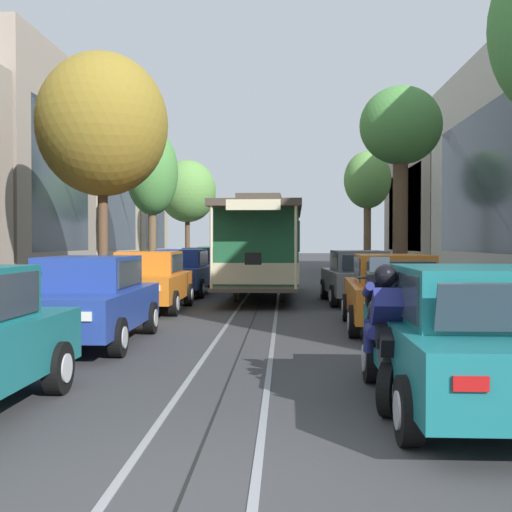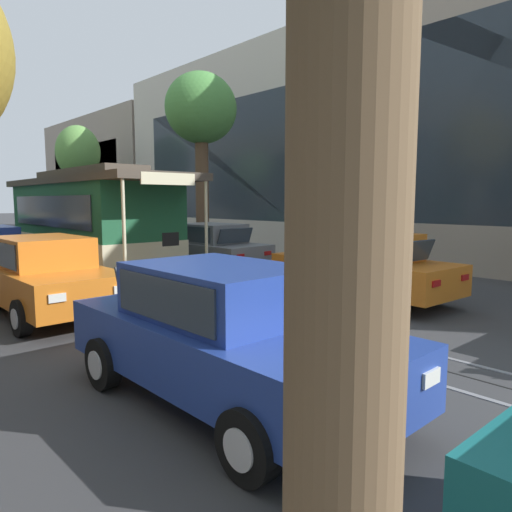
% 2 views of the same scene
% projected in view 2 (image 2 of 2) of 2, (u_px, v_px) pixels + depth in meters
% --- Properties ---
extents(ground_plane, '(160.00, 160.00, 0.00)m').
position_uv_depth(ground_plane, '(69.00, 268.00, 16.29)').
color(ground_plane, '#38383A').
extents(trolley_track_rails, '(1.14, 56.41, 0.01)m').
position_uv_depth(trolley_track_rails, '(42.00, 260.00, 18.37)').
color(trolley_track_rails, gray).
rests_on(trolley_track_rails, ground).
extents(building_facade_right, '(5.97, 48.11, 10.45)m').
position_uv_depth(building_facade_right, '(288.00, 150.00, 23.15)').
color(building_facade_right, gray).
rests_on(building_facade_right, ground).
extents(parked_car_blue_second_left, '(2.03, 4.37, 1.58)m').
position_uv_depth(parked_car_blue_second_left, '(225.00, 333.00, 5.37)').
color(parked_car_blue_second_left, '#233D93').
rests_on(parked_car_blue_second_left, ground).
extents(parked_car_orange_mid_left, '(2.03, 4.37, 1.58)m').
position_uv_depth(parked_car_orange_mid_left, '(45.00, 275.00, 9.54)').
color(parked_car_orange_mid_left, orange).
rests_on(parked_car_orange_mid_left, ground).
extents(parked_car_orange_second_right, '(2.13, 4.42, 1.58)m').
position_uv_depth(parked_car_orange_second_right, '(364.00, 266.00, 10.85)').
color(parked_car_orange_second_right, orange).
rests_on(parked_car_orange_second_right, ground).
extents(parked_car_grey_mid_right, '(2.13, 4.42, 1.58)m').
position_uv_depth(parked_car_grey_mid_right, '(208.00, 248.00, 15.16)').
color(parked_car_grey_mid_right, slate).
rests_on(parked_car_grey_mid_right, ground).
extents(street_tree_kerb_right_second, '(2.78, 2.56, 7.11)m').
position_uv_depth(street_tree_kerb_right_second, '(201.00, 114.00, 17.72)').
color(street_tree_kerb_right_second, brown).
rests_on(street_tree_kerb_right_second, ground).
extents(street_tree_kerb_right_mid, '(2.54, 2.65, 6.73)m').
position_uv_depth(street_tree_kerb_right_mid, '(78.00, 154.00, 27.83)').
color(street_tree_kerb_right_mid, brown).
rests_on(street_tree_kerb_right_mid, ground).
extents(cable_car_trolley, '(2.71, 9.16, 3.28)m').
position_uv_depth(cable_car_trolley, '(90.00, 221.00, 14.71)').
color(cable_car_trolley, '#1E5B38').
rests_on(cable_car_trolley, ground).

